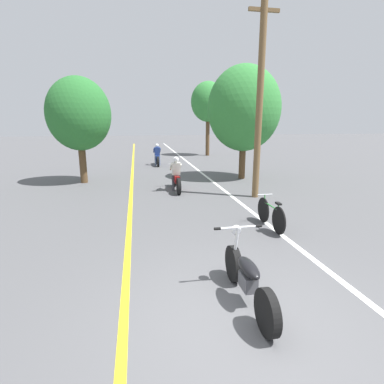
{
  "coord_description": "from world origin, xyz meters",
  "views": [
    {
      "loc": [
        -1.41,
        -3.63,
        2.82
      ],
      "look_at": [
        0.07,
        4.38,
        0.9
      ],
      "focal_mm": 28.0,
      "sensor_mm": 36.0,
      "label": 1
    }
  ],
  "objects_px": {
    "roadside_tree_right_near": "(244,109)",
    "roadside_tree_right_far": "(208,102)",
    "motorcycle_rider_far": "(157,157)",
    "motorcycle_foreground": "(247,278)",
    "motorcycle_rider_lead": "(176,178)",
    "bicycle_parked": "(271,214)",
    "roadside_tree_left": "(79,114)",
    "utility_pole": "(260,98)"
  },
  "relations": [
    {
      "from": "roadside_tree_right_near",
      "to": "roadside_tree_right_far",
      "type": "relative_size",
      "value": 0.91
    },
    {
      "from": "roadside_tree_right_near",
      "to": "motorcycle_rider_far",
      "type": "height_order",
      "value": "roadside_tree_right_near"
    },
    {
      "from": "motorcycle_foreground",
      "to": "motorcycle_rider_lead",
      "type": "height_order",
      "value": "motorcycle_rider_lead"
    },
    {
      "from": "roadside_tree_right_near",
      "to": "roadside_tree_right_far",
      "type": "xyz_separation_m",
      "value": [
        0.71,
        10.56,
        0.94
      ]
    },
    {
      "from": "roadside_tree_right_far",
      "to": "bicycle_parked",
      "type": "distance_m",
      "value": 18.28
    },
    {
      "from": "motorcycle_foreground",
      "to": "motorcycle_rider_far",
      "type": "distance_m",
      "value": 15.73
    },
    {
      "from": "motorcycle_foreground",
      "to": "motorcycle_rider_lead",
      "type": "relative_size",
      "value": 0.96
    },
    {
      "from": "motorcycle_rider_lead",
      "to": "bicycle_parked",
      "type": "xyz_separation_m",
      "value": [
        1.92,
        -4.99,
        -0.15
      ]
    },
    {
      "from": "motorcycle_foreground",
      "to": "motorcycle_rider_lead",
      "type": "distance_m",
      "value": 8.16
    },
    {
      "from": "roadside_tree_left",
      "to": "bicycle_parked",
      "type": "height_order",
      "value": "roadside_tree_left"
    },
    {
      "from": "bicycle_parked",
      "to": "roadside_tree_right_near",
      "type": "bearing_deg",
      "value": 76.4
    },
    {
      "from": "utility_pole",
      "to": "motorcycle_rider_lead",
      "type": "xyz_separation_m",
      "value": [
        -2.83,
        1.67,
        -3.09
      ]
    },
    {
      "from": "motorcycle_rider_lead",
      "to": "utility_pole",
      "type": "bearing_deg",
      "value": -30.55
    },
    {
      "from": "utility_pole",
      "to": "motorcycle_rider_lead",
      "type": "distance_m",
      "value": 4.51
    },
    {
      "from": "roadside_tree_right_near",
      "to": "bicycle_parked",
      "type": "bearing_deg",
      "value": -103.6
    },
    {
      "from": "utility_pole",
      "to": "motorcycle_rider_far",
      "type": "relative_size",
      "value": 3.5
    },
    {
      "from": "roadside_tree_left",
      "to": "motorcycle_rider_far",
      "type": "xyz_separation_m",
      "value": [
        3.82,
        5.16,
        -2.6
      ]
    },
    {
      "from": "motorcycle_foreground",
      "to": "motorcycle_rider_far",
      "type": "xyz_separation_m",
      "value": [
        -0.31,
        15.72,
        0.11
      ]
    },
    {
      "from": "roadside_tree_right_far",
      "to": "motorcycle_rider_far",
      "type": "height_order",
      "value": "roadside_tree_right_far"
    },
    {
      "from": "roadside_tree_right_far",
      "to": "bicycle_parked",
      "type": "relative_size",
      "value": 3.58
    },
    {
      "from": "roadside_tree_right_near",
      "to": "bicycle_parked",
      "type": "height_order",
      "value": "roadside_tree_right_near"
    },
    {
      "from": "motorcycle_foreground",
      "to": "motorcycle_rider_far",
      "type": "relative_size",
      "value": 1.04
    },
    {
      "from": "roadside_tree_right_far",
      "to": "motorcycle_rider_far",
      "type": "distance_m",
      "value": 7.87
    },
    {
      "from": "utility_pole",
      "to": "roadside_tree_right_far",
      "type": "bearing_deg",
      "value": 83.95
    },
    {
      "from": "roadside_tree_right_near",
      "to": "motorcycle_foreground",
      "type": "height_order",
      "value": "roadside_tree_right_near"
    },
    {
      "from": "utility_pole",
      "to": "motorcycle_rider_lead",
      "type": "bearing_deg",
      "value": 149.45
    },
    {
      "from": "roadside_tree_right_near",
      "to": "motorcycle_foreground",
      "type": "distance_m",
      "value": 11.29
    },
    {
      "from": "roadside_tree_right_near",
      "to": "motorcycle_foreground",
      "type": "bearing_deg",
      "value": -109.22
    },
    {
      "from": "roadside_tree_right_far",
      "to": "roadside_tree_left",
      "type": "height_order",
      "value": "roadside_tree_right_far"
    },
    {
      "from": "roadside_tree_right_far",
      "to": "roadside_tree_left",
      "type": "bearing_deg",
      "value": -129.35
    },
    {
      "from": "utility_pole",
      "to": "bicycle_parked",
      "type": "height_order",
      "value": "utility_pole"
    },
    {
      "from": "motorcycle_rider_lead",
      "to": "bicycle_parked",
      "type": "relative_size",
      "value": 1.3
    },
    {
      "from": "bicycle_parked",
      "to": "roadside_tree_left",
      "type": "bearing_deg",
      "value": 129.0
    },
    {
      "from": "roadside_tree_left",
      "to": "motorcycle_foreground",
      "type": "relative_size",
      "value": 2.29
    },
    {
      "from": "utility_pole",
      "to": "motorcycle_rider_far",
      "type": "height_order",
      "value": "utility_pole"
    },
    {
      "from": "roadside_tree_right_near",
      "to": "roadside_tree_left",
      "type": "height_order",
      "value": "roadside_tree_right_near"
    },
    {
      "from": "roadside_tree_right_near",
      "to": "motorcycle_rider_far",
      "type": "distance_m",
      "value": 7.29
    },
    {
      "from": "utility_pole",
      "to": "roadside_tree_right_near",
      "type": "height_order",
      "value": "utility_pole"
    },
    {
      "from": "roadside_tree_right_near",
      "to": "motorcycle_rider_lead",
      "type": "xyz_separation_m",
      "value": [
        -3.64,
        -2.12,
        -2.89
      ]
    },
    {
      "from": "motorcycle_foreground",
      "to": "motorcycle_rider_far",
      "type": "height_order",
      "value": "motorcycle_rider_far"
    },
    {
      "from": "roadside_tree_right_far",
      "to": "motorcycle_rider_lead",
      "type": "distance_m",
      "value": 13.94
    },
    {
      "from": "roadside_tree_right_near",
      "to": "roadside_tree_left",
      "type": "relative_size",
      "value": 1.14
    }
  ]
}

